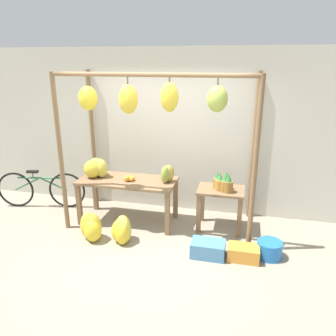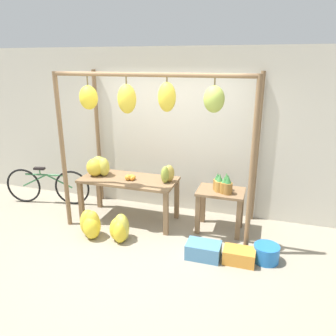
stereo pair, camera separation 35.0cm
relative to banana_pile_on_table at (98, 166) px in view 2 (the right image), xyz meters
name	(u,v)px [view 2 (the right image)]	position (x,y,z in m)	size (l,w,h in m)	color
ground_plane	(141,250)	(1.08, -0.84, -0.89)	(20.00, 20.00, 0.00)	gray
shop_wall_back	(173,132)	(1.08, 0.73, 0.51)	(8.00, 0.08, 2.80)	beige
stall_awning	(152,116)	(1.07, -0.28, 0.94)	(2.92, 1.25, 2.43)	brown
display_table_main	(129,185)	(0.55, -0.01, -0.26)	(1.57, 0.70, 0.74)	brown
display_table_side	(220,201)	(2.05, 0.08, -0.39)	(0.72, 0.51, 0.68)	brown
banana_pile_on_table	(98,166)	(0.00, 0.00, 0.00)	(0.46, 0.41, 0.31)	gold
orange_pile	(131,177)	(0.60, -0.04, -0.11)	(0.18, 0.16, 0.10)	orange
pineapple_cluster	(223,184)	(2.08, 0.04, -0.10)	(0.31, 0.27, 0.29)	#A3702D
banana_pile_ground_left	(91,225)	(0.22, -0.71, -0.70)	(0.45, 0.42, 0.44)	gold
banana_pile_ground_right	(120,229)	(0.68, -0.67, -0.71)	(0.36, 0.37, 0.40)	gold
fruit_crate_white	(203,250)	(1.97, -0.75, -0.79)	(0.46, 0.30, 0.22)	#4C84B2
blue_bucket	(266,253)	(2.79, -0.58, -0.78)	(0.34, 0.34, 0.23)	blue
parked_bicycle	(48,186)	(-1.19, 0.15, -0.55)	(1.59, 0.35, 0.71)	black
papaya_pile	(167,174)	(1.20, 0.03, -0.02)	(0.24, 0.28, 0.28)	#B2993D
fruit_crate_purple	(239,256)	(2.44, -0.72, -0.80)	(0.42, 0.27, 0.20)	orange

